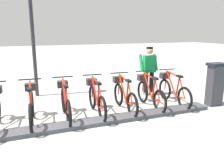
% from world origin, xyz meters
% --- Properties ---
extents(ground_plane, '(60.00, 60.00, 0.00)m').
position_xyz_m(ground_plane, '(0.00, 0.00, 0.00)').
color(ground_plane, '#A5A7A3').
extents(dock_rail_base, '(0.44, 8.12, 0.10)m').
position_xyz_m(dock_rail_base, '(0.00, 0.00, 0.05)').
color(dock_rail_base, '#47474C').
rests_on(dock_rail_base, ground).
extents(payment_kiosk, '(0.36, 0.52, 1.28)m').
position_xyz_m(payment_kiosk, '(0.05, -4.53, 0.67)').
color(payment_kiosk, '#38383D').
rests_on(payment_kiosk, ground).
extents(bike_docked_0, '(1.72, 0.54, 1.02)m').
position_xyz_m(bike_docked_0, '(0.62, -3.46, 0.43)').
color(bike_docked_0, black).
rests_on(bike_docked_0, ground).
extents(bike_docked_1, '(1.72, 0.54, 1.02)m').
position_xyz_m(bike_docked_1, '(0.62, -2.65, 0.43)').
color(bike_docked_1, black).
rests_on(bike_docked_1, ground).
extents(bike_docked_2, '(1.72, 0.54, 1.02)m').
position_xyz_m(bike_docked_2, '(0.62, -1.84, 0.43)').
color(bike_docked_2, black).
rests_on(bike_docked_2, ground).
extents(bike_docked_3, '(1.72, 0.54, 1.02)m').
position_xyz_m(bike_docked_3, '(0.62, -1.02, 0.43)').
color(bike_docked_3, black).
rests_on(bike_docked_3, ground).
extents(bike_docked_4, '(1.72, 0.54, 1.02)m').
position_xyz_m(bike_docked_4, '(0.62, -0.21, 0.43)').
color(bike_docked_4, black).
rests_on(bike_docked_4, ground).
extents(bike_docked_5, '(1.72, 0.54, 1.02)m').
position_xyz_m(bike_docked_5, '(0.62, 0.60, 0.43)').
color(bike_docked_5, black).
rests_on(bike_docked_5, ground).
extents(worker_near_rack, '(0.53, 0.67, 1.66)m').
position_xyz_m(worker_near_rack, '(1.71, -3.25, 0.91)').
color(worker_near_rack, white).
rests_on(worker_near_rack, ground).
extents(lamp_post, '(0.32, 0.32, 4.24)m').
position_xyz_m(lamp_post, '(2.99, 0.37, 2.75)').
color(lamp_post, '#2D2D33').
rests_on(lamp_post, ground).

